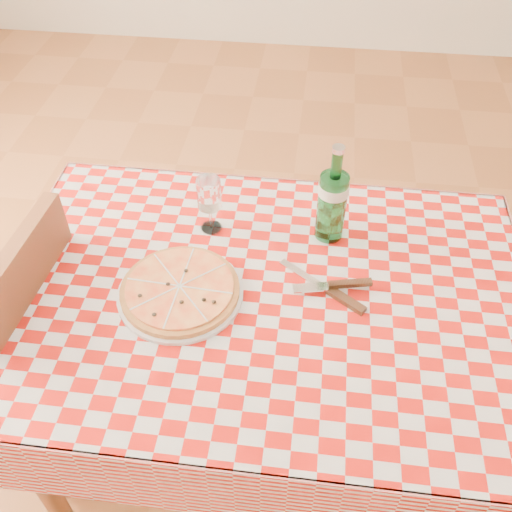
{
  "coord_description": "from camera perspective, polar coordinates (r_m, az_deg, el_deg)",
  "views": [
    {
      "loc": [
        0.1,
        -0.91,
        1.79
      ],
      "look_at": [
        -0.02,
        0.06,
        0.82
      ],
      "focal_mm": 40.0,
      "sensor_mm": 36.0,
      "label": 1
    }
  ],
  "objects": [
    {
      "name": "dining_table",
      "position": [
        1.46,
        0.49,
        -6.15
      ],
      "size": [
        1.2,
        0.8,
        0.75
      ],
      "color": "brown",
      "rests_on": "ground"
    },
    {
      "name": "tablecloth",
      "position": [
        1.38,
        0.52,
        -3.69
      ],
      "size": [
        1.3,
        0.9,
        0.01
      ],
      "primitive_type": "cube",
      "color": "#A8100A",
      "rests_on": "dining_table"
    },
    {
      "name": "chair_far",
      "position": [
        1.71,
        -22.52,
        -8.2
      ],
      "size": [
        0.43,
        0.43,
        0.9
      ],
      "rotation": [
        0.0,
        0.0,
        3.08
      ],
      "color": "brown",
      "rests_on": "ground"
    },
    {
      "name": "pizza_plate",
      "position": [
        1.37,
        -7.62,
        -3.32
      ],
      "size": [
        0.32,
        0.32,
        0.04
      ],
      "primitive_type": null,
      "rotation": [
        0.0,
        0.0,
        -0.06
      ],
      "color": "#C88F42",
      "rests_on": "tablecloth"
    },
    {
      "name": "water_bottle",
      "position": [
        1.45,
        7.72,
        6.2
      ],
      "size": [
        0.09,
        0.09,
        0.28
      ],
      "primitive_type": null,
      "rotation": [
        0.0,
        0.0,
        0.22
      ],
      "color": "#175F27",
      "rests_on": "tablecloth"
    },
    {
      "name": "wine_glass",
      "position": [
        1.49,
        -4.64,
        5.09
      ],
      "size": [
        0.06,
        0.06,
        0.16
      ],
      "primitive_type": null,
      "rotation": [
        0.0,
        0.0,
        0.02
      ],
      "color": "white",
      "rests_on": "tablecloth"
    },
    {
      "name": "cutlery",
      "position": [
        1.38,
        7.2,
        -3.07
      ],
      "size": [
        0.3,
        0.26,
        0.03
      ],
      "primitive_type": null,
      "rotation": [
        0.0,
        0.0,
        -0.13
      ],
      "color": "silver",
      "rests_on": "tablecloth"
    }
  ]
}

